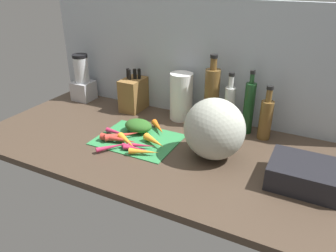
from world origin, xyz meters
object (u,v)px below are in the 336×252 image
Objects in this scene: cutting_board at (138,139)px; carrot_7 at (142,145)px; carrot_4 at (138,149)px; knife_block at (134,94)px; winter_squash at (214,129)px; bottle_1 at (229,107)px; bottle_3 at (266,118)px; carrot_2 at (118,133)px; bottle_0 at (212,97)px; carrot_0 at (113,146)px; carrot_1 at (127,141)px; blender_appliance at (83,81)px; paper_towel_roll at (181,97)px; carrot_8 at (122,135)px; carrot_6 at (119,139)px; carrot_9 at (158,127)px; carrot_5 at (155,141)px; bottle_2 at (249,107)px; dish_rack at (304,174)px; carrot_3 at (143,152)px; carrot_10 at (136,149)px.

cutting_board is 9.17cm from carrot_7.
knife_block is at bearing 124.20° from carrot_4.
knife_block reaches higher than cutting_board.
bottle_1 is (-2.31, 27.77, -0.96)cm from winter_squash.
carrot_4 is 60.32cm from bottle_3.
bottle_0 is at bearing 42.62° from carrot_2.
carrot_7 is 43.46cm from bottle_0.
carrot_0 is at bearing -64.28° from carrot_2.
carrot_2 reaches higher than carrot_0.
winter_squash is (37.48, 8.85, 10.48)cm from carrot_1.
paper_towel_roll is (64.51, 1.16, 0.49)cm from blender_appliance.
carrot_8 is at bearing -173.32° from winter_squash.
carrot_9 is at bearing 62.23° from carrot_6.
carrot_8 is at bearing 100.54° from carrot_0.
carrot_9 is at bearing -16.51° from blender_appliance.
carrot_1 is at bearing -133.84° from bottle_1.
carrot_4 is at bearing -114.05° from bottle_0.
carrot_0 is 12.87cm from carrot_2.
winter_squash is (41.82, 9.05, 10.52)cm from carrot_6.
carrot_5 reaches higher than carrot_0.
carrot_6 is 1.08× the size of carrot_8.
bottle_2 is (43.01, 31.16, 12.68)cm from cutting_board.
knife_block is 99.66cm from dish_rack.
carrot_6 is 50.01cm from bottle_0.
cutting_board is 38.38cm from winter_squash.
bottle_0 reaches higher than carrot_1.
carrot_1 is 59.48cm from bottle_2.
carrot_2 is 1.03× the size of carrot_9.
carrot_3 is at bearing -51.99° from carrot_7.
carrot_1 is at bearing -62.08° from knife_block.
knife_block is at bearing 117.92° from carrot_1.
carrot_5 is 16.36cm from carrot_8.
bottle_0 is at bearing 112.20° from winter_squash.
carrot_9 is (-5.27, 23.15, 0.20)cm from carrot_3.
carrot_1 is 0.50× the size of dish_rack.
bottle_2 is (9.11, 1.66, 1.04)cm from bottle_1.
bottle_3 is (46.55, 38.72, 8.49)cm from carrot_10.
carrot_5 is 9.63cm from carrot_10.
carrot_2 is 69.29cm from bottle_3.
knife_block is at bearing 124.79° from cutting_board.
carrot_10 is (-4.70, -8.37, -0.72)cm from carrot_5.
carrot_9 is 0.36× the size of bottle_0.
bottle_3 is (8.86, -2.53, -2.78)cm from bottle_2.
blender_appliance is 0.95× the size of bottle_1.
carrot_5 is at bearing -45.93° from knife_block.
paper_towel_roll is at bearing 86.67° from carrot_10.
carrot_8 is at bearing -33.47° from blender_appliance.
blender_appliance reaches higher than paper_towel_roll.
blender_appliance is at bearing 166.08° from dish_rack.
dish_rack is (65.07, -33.28, -7.94)cm from paper_towel_roll.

